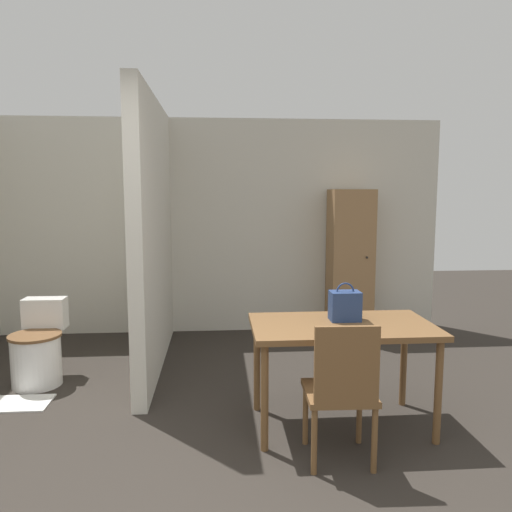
{
  "coord_description": "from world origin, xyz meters",
  "views": [
    {
      "loc": [
        0.19,
        -2.11,
        1.65
      ],
      "look_at": [
        0.48,
        1.58,
        1.18
      ],
      "focal_mm": 35.0,
      "sensor_mm": 36.0,
      "label": 1
    }
  ],
  "objects_px": {
    "handbag": "(345,305)",
    "wooden_chair": "(342,388)",
    "toilet": "(38,350)",
    "wooden_cabinet": "(350,262)",
    "dining_table": "(342,335)"
  },
  "relations": [
    {
      "from": "handbag",
      "to": "wooden_chair",
      "type": "bearing_deg",
      "value": -105.57
    },
    {
      "from": "wooden_chair",
      "to": "toilet",
      "type": "xyz_separation_m",
      "value": [
        -2.3,
        1.5,
        -0.19
      ]
    },
    {
      "from": "handbag",
      "to": "wooden_cabinet",
      "type": "height_order",
      "value": "wooden_cabinet"
    },
    {
      "from": "wooden_chair",
      "to": "wooden_cabinet",
      "type": "distance_m",
      "value": 2.95
    },
    {
      "from": "handbag",
      "to": "toilet",
      "type": "bearing_deg",
      "value": 159.86
    },
    {
      "from": "wooden_chair",
      "to": "handbag",
      "type": "bearing_deg",
      "value": 76.35
    },
    {
      "from": "toilet",
      "to": "wooden_cabinet",
      "type": "relative_size",
      "value": 0.42
    },
    {
      "from": "dining_table",
      "to": "wooden_chair",
      "type": "xyz_separation_m",
      "value": [
        -0.12,
        -0.5,
        -0.18
      ]
    },
    {
      "from": "toilet",
      "to": "handbag",
      "type": "bearing_deg",
      "value": -20.14
    },
    {
      "from": "dining_table",
      "to": "handbag",
      "type": "height_order",
      "value": "handbag"
    },
    {
      "from": "wooden_chair",
      "to": "handbag",
      "type": "xyz_separation_m",
      "value": [
        0.16,
        0.59,
        0.37
      ]
    },
    {
      "from": "dining_table",
      "to": "wooden_cabinet",
      "type": "xyz_separation_m",
      "value": [
        0.67,
        2.31,
        0.18
      ]
    },
    {
      "from": "wooden_chair",
      "to": "dining_table",
      "type": "bearing_deg",
      "value": 77.96
    },
    {
      "from": "toilet",
      "to": "wooden_cabinet",
      "type": "bearing_deg",
      "value": 23.02
    },
    {
      "from": "handbag",
      "to": "wooden_cabinet",
      "type": "distance_m",
      "value": 2.31
    }
  ]
}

